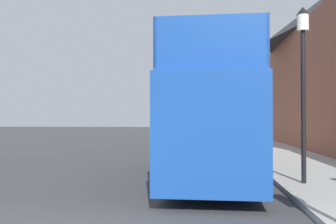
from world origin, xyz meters
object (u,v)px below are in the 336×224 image
tour_bus (214,120)px  lamp_post_second (255,91)px  lamp_post_third (242,96)px  parked_car_ahead_of_bus (222,143)px  lamp_post_nearest (303,62)px

tour_bus → lamp_post_second: size_ratio=2.17×
lamp_post_third → parked_car_ahead_of_bus: bearing=-102.8°
lamp_post_nearest → lamp_post_second: (-0.23, 8.47, -0.20)m
parked_car_ahead_of_bus → tour_bus: bearing=-95.8°
lamp_post_nearest → lamp_post_third: (-0.04, 16.94, 0.05)m
parked_car_ahead_of_bus → lamp_post_third: bearing=75.9°
parked_car_ahead_of_bus → lamp_post_nearest: 9.55m
parked_car_ahead_of_bus → lamp_post_third: lamp_post_third is taller
parked_car_ahead_of_bus → lamp_post_nearest: size_ratio=0.93×
lamp_post_nearest → lamp_post_third: lamp_post_third is taller
tour_bus → lamp_post_third: (2.39, 15.18, 1.67)m
lamp_post_nearest → lamp_post_second: lamp_post_nearest is taller
lamp_post_nearest → lamp_post_third: 16.94m
tour_bus → lamp_post_third: size_ratio=1.99×
tour_bus → lamp_post_third: 15.46m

